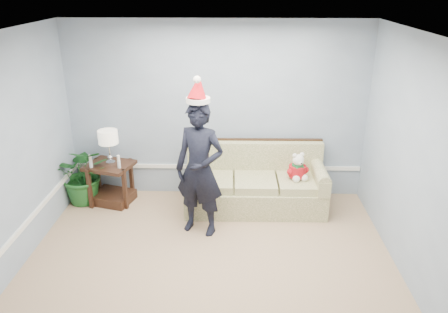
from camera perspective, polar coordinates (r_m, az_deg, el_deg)
room_shell at (r=4.26m, az=-2.62°, el=-3.61°), size 4.54×5.04×2.74m
wainscot_trim at (r=5.90m, az=-13.13°, el=-6.26°), size 4.49×4.99×0.06m
sofa at (r=6.56m, az=4.05°, el=-3.76°), size 2.05×0.90×0.96m
side_table at (r=6.91m, az=-14.47°, el=-3.89°), size 0.78×0.70×0.63m
table_lamp at (r=6.64m, az=-14.89°, el=2.30°), size 0.29×0.29×0.52m
candle_pair at (r=6.60m, az=-15.32°, el=-0.69°), size 0.47×0.05×0.20m
houseplant at (r=6.94m, az=-17.84°, el=-2.18°), size 0.88×0.78×0.93m
man at (r=5.67m, az=-3.19°, el=-1.71°), size 0.77×0.63×1.82m
santa_hat at (r=5.35m, az=-3.42°, el=8.68°), size 0.38×0.41×0.35m
teddy_bear at (r=6.39m, az=9.58°, el=-1.70°), size 0.32×0.32×0.41m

